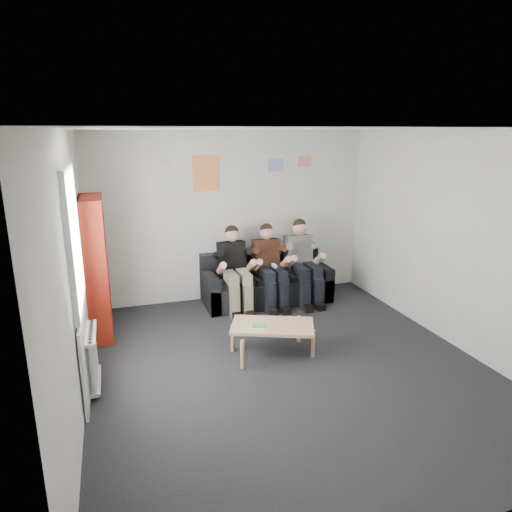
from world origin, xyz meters
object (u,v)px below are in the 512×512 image
at_px(sofa, 266,284).
at_px(bookshelf, 97,268).
at_px(person_right, 303,262).
at_px(person_middle, 270,266).
at_px(person_left, 235,269).
at_px(coffee_table, 272,328).

bearing_deg(sofa, bookshelf, -168.17).
bearing_deg(person_right, person_middle, -179.72).
xyz_separation_m(person_left, person_middle, (0.56, -0.00, -0.00)).
relative_size(sofa, bookshelf, 1.08).
xyz_separation_m(coffee_table, person_middle, (0.54, 1.61, 0.28)).
relative_size(bookshelf, coffee_table, 1.89).
xyz_separation_m(sofa, coffee_table, (-0.54, -1.80, 0.07)).
height_order(bookshelf, person_right, bookshelf).
distance_m(bookshelf, person_middle, 2.58).
distance_m(sofa, bookshelf, 2.68).
relative_size(person_left, person_right, 0.97).
relative_size(sofa, person_left, 1.57).
bearing_deg(person_left, sofa, 12.93).
bearing_deg(person_right, bookshelf, -173.34).
bearing_deg(bookshelf, person_right, 5.00).
bearing_deg(sofa, person_right, -19.02).
distance_m(sofa, person_middle, 0.40).
bearing_deg(person_middle, bookshelf, -173.00).
distance_m(bookshelf, person_left, 2.03).
xyz_separation_m(bookshelf, person_left, (1.98, 0.34, -0.31)).
distance_m(sofa, person_right, 0.70).
bearing_deg(person_left, person_middle, -5.94).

